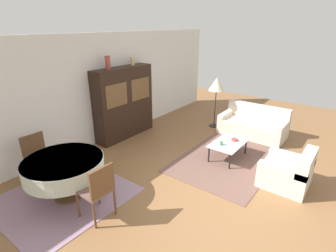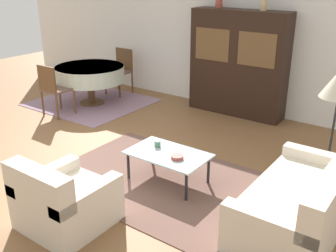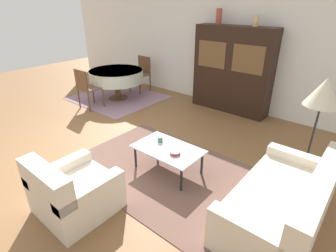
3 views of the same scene
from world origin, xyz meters
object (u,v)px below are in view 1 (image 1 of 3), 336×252
Objects in this scene: armchair at (288,172)px; display_cabinet at (124,103)px; dining_chair_near at (98,189)px; dining_chair_far at (38,155)px; couch at (253,125)px; cup at (221,143)px; floor_lamp at (217,85)px; dining_table at (64,167)px; coffee_table at (228,144)px; vase_short at (132,61)px; bowl at (235,140)px; vase_tall at (108,63)px.

display_cabinet is at bearing 92.16° from armchair.
dining_chair_near is 1.00× the size of dining_chair_far.
couch is at bearing -52.18° from display_cabinet.
cup is (0.27, -2.73, -0.50)m from display_cabinet.
dining_chair_near is at bearing -174.39° from floor_lamp.
floor_lamp is (1.93, 2.57, 0.96)m from armchair.
display_cabinet is 1.38× the size of dining_table.
vase_short is (-0.10, 2.81, 1.62)m from coffee_table.
floor_lamp is 2.07m from bowl.
couch is at bearing -46.93° from vase_tall.
couch is 3.57m from display_cabinet.
couch is 5.34m from dining_chair_far.
display_cabinet reaches higher than couch.
couch is 11.64× the size of bowl.
bowl is 0.46× the size of vase_tall.
floor_lamp is 10.00× the size of bowl.
cup is at bearing -84.46° from display_cabinet.
cup is at bearing -28.72° from dining_table.
floor_lamp reaches higher than armchair.
cup is 0.26× the size of vase_tall.
armchair is (-1.99, -1.41, 0.00)m from couch.
vase_short is (0.23, 4.19, 1.68)m from armchair.
dining_table is at bearing 174.67° from floor_lamp.
display_cabinet is at bearing 37.82° from couch.
vase_tall reaches higher than dining_table.
dining_chair_near is at bearing -135.81° from vase_tall.
dining_chair_far is at bearing -172.31° from vase_tall.
dining_chair_far reaches higher than armchair.
armchair is at bearing -37.73° from dining_chair_near.
dining_chair_near reaches higher than armchair.
coffee_table is 0.74× the size of dining_table.
floor_lamp is (4.66, 0.46, 0.70)m from dining_chair_near.
bowl is (3.24, -0.80, -0.14)m from dining_chair_near.
couch is 1.82× the size of dining_chair_near.
armchair is 4.24m from display_cabinet.
coffee_table is 0.68× the size of floor_lamp.
bowl is 3.47m from vase_tall.
vase_short reaches higher than coffee_table.
bowl is (3.24, -2.58, -0.14)m from dining_chair_far.
cup is (-1.82, -1.12, -0.81)m from floor_lamp.
dining_chair_near reaches higher than couch.
display_cabinet is 1.99× the size of dining_chair_near.
dining_chair_far is 2.95× the size of vase_tall.
display_cabinet is 1.99× the size of dining_chair_far.
floor_lamp is 4.62× the size of vase_tall.
floor_lamp is at bearing -37.72° from display_cabinet.
cup is at bearing 161.12° from bowl.
bowl is (3.24, -1.69, -0.20)m from dining_table.
dining_chair_near is (-3.06, 0.74, 0.19)m from coffee_table.
bowl is at bearing -68.97° from vase_tall.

